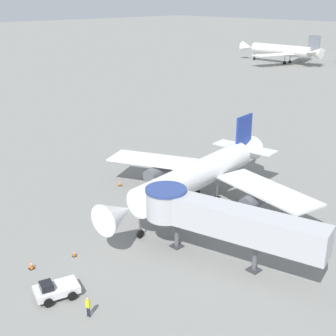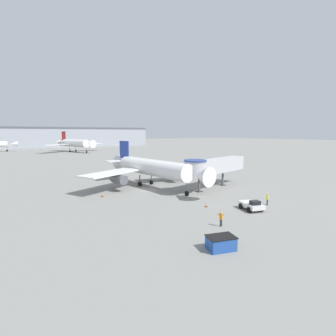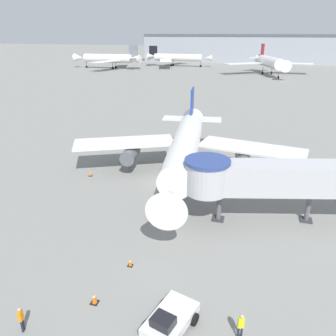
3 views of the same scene
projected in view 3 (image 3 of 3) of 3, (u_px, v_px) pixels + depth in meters
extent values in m
plane|color=gray|center=(161.00, 183.00, 38.50)|extent=(800.00, 800.00, 0.00)
cylinder|color=white|center=(185.00, 147.00, 38.06)|extent=(6.00, 20.24, 3.27)
cone|color=white|center=(170.00, 201.00, 26.09)|extent=(3.73, 4.01, 3.27)
cone|color=white|center=(192.00, 123.00, 48.23)|extent=(3.92, 5.31, 3.27)
cube|color=white|center=(124.00, 142.00, 41.62)|extent=(13.32, 9.61, 0.22)
cube|color=white|center=(252.00, 148.00, 39.58)|extent=(13.20, 6.68, 0.22)
cube|color=navy|center=(192.00, 103.00, 46.87)|extent=(0.75, 3.70, 4.25)
cube|color=white|center=(192.00, 119.00, 48.23)|extent=(8.85, 3.75, 0.18)
cylinder|color=#565960|center=(130.00, 154.00, 40.87)|extent=(2.29, 3.91, 1.80)
cylinder|color=#565960|center=(243.00, 160.00, 39.09)|extent=(2.29, 3.91, 1.80)
cylinder|color=#4C4C51|center=(174.00, 208.00, 30.09)|extent=(0.18, 0.18, 1.88)
cylinder|color=black|center=(174.00, 217.00, 30.46)|extent=(0.38, 0.93, 0.90)
cylinder|color=#4C4C51|center=(175.00, 160.00, 41.52)|extent=(0.22, 0.22, 1.88)
cylinder|color=black|center=(175.00, 167.00, 41.88)|extent=(0.52, 0.95, 0.90)
cylinder|color=#4C4C51|center=(198.00, 161.00, 41.14)|extent=(0.22, 0.22, 1.88)
cylinder|color=black|center=(198.00, 168.00, 41.50)|extent=(0.52, 0.95, 0.90)
cube|color=#B7B7BC|center=(296.00, 178.00, 29.13)|extent=(15.98, 6.51, 2.80)
cylinder|color=#B7B7BC|center=(207.00, 177.00, 29.30)|extent=(3.90, 3.90, 2.80)
cylinder|color=navy|center=(208.00, 161.00, 28.71)|extent=(4.10, 4.10, 0.30)
cylinder|color=#56565B|center=(219.00, 206.00, 30.38)|extent=(0.44, 0.44, 2.96)
cube|color=#333338|center=(218.00, 219.00, 30.93)|extent=(1.10, 1.10, 0.12)
cylinder|color=#56565B|center=(308.00, 207.00, 30.21)|extent=(0.44, 0.44, 2.96)
cube|color=#333338|center=(306.00, 220.00, 30.75)|extent=(1.10, 1.10, 0.12)
cube|color=silver|center=(171.00, 319.00, 19.37)|extent=(2.97, 4.02, 0.61)
cube|color=black|center=(163.00, 321.00, 18.51)|extent=(1.47, 1.31, 0.55)
cylinder|color=black|center=(147.00, 327.00, 19.22)|extent=(0.52, 0.82, 0.76)
cylinder|color=black|center=(165.00, 305.00, 20.77)|extent=(0.52, 0.82, 0.76)
cylinder|color=black|center=(194.00, 319.00, 19.75)|extent=(0.52, 0.82, 0.76)
cube|color=black|center=(95.00, 302.00, 21.43)|extent=(0.50, 0.50, 0.04)
cone|color=orange|center=(94.00, 298.00, 21.27)|extent=(0.35, 0.35, 0.79)
cylinder|color=white|center=(94.00, 297.00, 21.23)|extent=(0.19, 0.19, 0.09)
cube|color=black|center=(91.00, 176.00, 40.25)|extent=(0.42, 0.42, 0.04)
cone|color=orange|center=(90.00, 173.00, 40.11)|extent=(0.29, 0.29, 0.66)
cylinder|color=white|center=(90.00, 173.00, 40.08)|extent=(0.16, 0.16, 0.08)
cube|color=black|center=(130.00, 265.00, 24.82)|extent=(0.39, 0.39, 0.04)
cone|color=orange|center=(130.00, 262.00, 24.69)|extent=(0.27, 0.27, 0.61)
cylinder|color=white|center=(130.00, 261.00, 24.67)|extent=(0.15, 0.15, 0.07)
cylinder|color=#1E2338|center=(241.00, 333.00, 18.80)|extent=(0.13, 0.13, 0.87)
cylinder|color=#1E2338|center=(238.00, 333.00, 18.80)|extent=(0.13, 0.13, 0.87)
cube|color=#D1E019|center=(241.00, 323.00, 18.50)|extent=(0.39, 0.29, 0.69)
sphere|color=tan|center=(242.00, 316.00, 18.32)|extent=(0.23, 0.23, 0.23)
cylinder|color=#1E2338|center=(23.00, 324.00, 19.36)|extent=(0.12, 0.12, 0.86)
cylinder|color=#1E2338|center=(22.00, 327.00, 19.19)|extent=(0.12, 0.12, 0.86)
cube|color=orange|center=(20.00, 316.00, 18.98)|extent=(0.27, 0.38, 0.68)
sphere|color=tan|center=(19.00, 310.00, 18.80)|extent=(0.23, 0.23, 0.23)
cylinder|color=white|center=(108.00, 58.00, 155.68)|extent=(24.17, 3.95, 3.85)
cone|color=white|center=(79.00, 58.00, 159.73)|extent=(4.26, 3.87, 3.85)
cone|color=white|center=(134.00, 59.00, 152.23)|extent=(5.80, 3.88, 3.85)
cube|color=white|center=(122.00, 59.00, 163.47)|extent=(9.75, 15.84, 0.22)
cube|color=white|center=(105.00, 62.00, 146.86)|extent=(9.85, 15.85, 0.22)
cube|color=slate|center=(133.00, 51.00, 150.97)|extent=(4.44, 0.26, 5.01)
cube|color=white|center=(135.00, 57.00, 151.90)|extent=(3.15, 10.13, 0.18)
cylinder|color=#4C4C51|center=(86.00, 64.00, 159.89)|extent=(0.18, 0.18, 2.22)
cylinder|color=black|center=(87.00, 67.00, 160.32)|extent=(1.10, 0.26, 1.10)
cylinder|color=#4C4C51|center=(116.00, 65.00, 157.61)|extent=(0.22, 0.22, 2.22)
cylinder|color=black|center=(116.00, 67.00, 158.04)|extent=(1.10, 0.40, 1.10)
cylinder|color=#4C4C51|center=(113.00, 65.00, 154.54)|extent=(0.22, 0.22, 2.22)
cylinder|color=black|center=(113.00, 68.00, 154.97)|extent=(1.10, 0.40, 1.10)
cylinder|color=white|center=(178.00, 58.00, 165.61)|extent=(24.70, 4.07, 3.51)
cone|color=white|center=(209.00, 58.00, 161.32)|extent=(3.94, 3.60, 3.51)
cone|color=white|center=(153.00, 57.00, 169.32)|extent=(5.34, 3.63, 3.51)
cube|color=white|center=(166.00, 60.00, 157.89)|extent=(9.94, 17.46, 0.22)
cube|color=white|center=(177.00, 57.00, 175.62)|extent=(10.59, 17.46, 0.22)
cube|color=black|center=(153.00, 50.00, 168.03)|extent=(4.39, 0.34, 4.56)
cube|color=white|center=(152.00, 56.00, 169.15)|extent=(3.33, 11.36, 0.18)
cylinder|color=#4C4C51|center=(201.00, 64.00, 163.42)|extent=(0.18, 0.18, 2.02)
cylinder|color=black|center=(201.00, 66.00, 163.81)|extent=(1.11, 0.29, 1.10)
cylinder|color=#4C4C51|center=(171.00, 63.00, 166.12)|extent=(0.22, 0.22, 2.02)
cylinder|color=black|center=(171.00, 65.00, 166.51)|extent=(1.11, 0.42, 1.10)
cylinder|color=#4C4C51|center=(173.00, 63.00, 168.91)|extent=(0.22, 0.22, 2.02)
cylinder|color=black|center=(173.00, 65.00, 169.29)|extent=(1.11, 0.42, 1.10)
cylinder|color=white|center=(270.00, 62.00, 131.60)|extent=(10.75, 22.97, 4.23)
cone|color=white|center=(284.00, 66.00, 117.41)|extent=(5.42, 5.70, 4.23)
cone|color=white|center=(261.00, 60.00, 143.46)|extent=(5.92, 7.31, 4.23)
cube|color=white|center=(243.00, 63.00, 134.64)|extent=(16.37, 13.76, 0.22)
cube|color=white|center=(292.00, 63.00, 135.04)|extent=(16.30, 5.63, 0.22)
cube|color=#B21E1E|center=(263.00, 50.00, 141.70)|extent=(1.52, 4.26, 5.50)
cube|color=white|center=(261.00, 58.00, 143.46)|extent=(11.44, 6.19, 0.18)
cylinder|color=#4C4C51|center=(279.00, 74.00, 122.41)|extent=(0.18, 0.18, 2.43)
cylinder|color=black|center=(278.00, 77.00, 122.88)|extent=(0.57, 1.13, 1.10)
cylinder|color=#4C4C51|center=(263.00, 70.00, 135.47)|extent=(0.22, 0.22, 2.43)
cylinder|color=black|center=(262.00, 73.00, 135.94)|extent=(0.71, 1.17, 1.10)
cylinder|color=#4C4C51|center=(272.00, 70.00, 135.54)|extent=(0.22, 0.22, 2.43)
cylinder|color=black|center=(272.00, 73.00, 136.01)|extent=(0.71, 1.17, 1.10)
cube|color=#999EA8|center=(270.00, 49.00, 188.10)|extent=(144.64, 24.25, 13.94)
cube|color=#4C515B|center=(271.00, 35.00, 185.19)|extent=(144.64, 24.73, 1.20)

